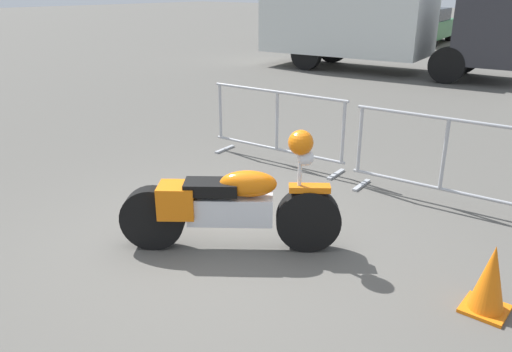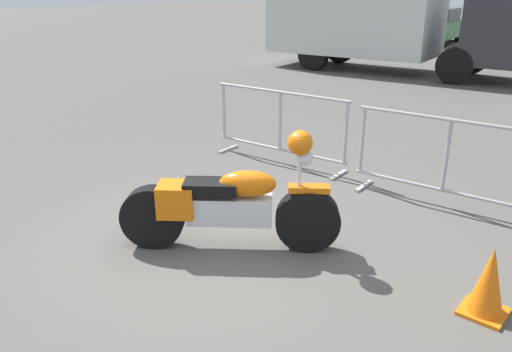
{
  "view_description": "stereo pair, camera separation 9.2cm",
  "coord_description": "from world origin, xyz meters",
  "px_view_note": "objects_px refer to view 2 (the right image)",
  "views": [
    {
      "loc": [
        3.1,
        -3.2,
        2.46
      ],
      "look_at": [
        0.1,
        0.47,
        0.65
      ],
      "focal_mm": 35.0,
      "sensor_mm": 36.0,
      "label": 1
    },
    {
      "loc": [
        3.17,
        -3.14,
        2.46
      ],
      "look_at": [
        0.1,
        0.47,
        0.65
      ],
      "focal_mm": 35.0,
      "sensor_mm": 36.0,
      "label": 2
    }
  ],
  "objects_px": {
    "parked_car_maroon": "(375,23)",
    "parked_car_white": "(323,20)",
    "traffic_cone": "(489,282)",
    "crowd_barrier_near": "(280,126)",
    "motorcycle": "(229,205)",
    "crowd_barrier_far": "(446,162)",
    "box_truck": "(382,15)",
    "parked_car_green": "(435,26)",
    "parked_car_tan": "(507,30)"
  },
  "relations": [
    {
      "from": "parked_car_white",
      "to": "traffic_cone",
      "type": "distance_m",
      "value": 24.2
    },
    {
      "from": "parked_car_tan",
      "to": "crowd_barrier_far",
      "type": "bearing_deg",
      "value": -174.26
    },
    {
      "from": "crowd_barrier_far",
      "to": "parked_car_tan",
      "type": "height_order",
      "value": "parked_car_tan"
    },
    {
      "from": "box_truck",
      "to": "parked_car_green",
      "type": "xyz_separation_m",
      "value": [
        -1.81,
        8.82,
        -0.86
      ]
    },
    {
      "from": "parked_car_green",
      "to": "parked_car_tan",
      "type": "distance_m",
      "value": 3.04
    },
    {
      "from": "crowd_barrier_near",
      "to": "crowd_barrier_far",
      "type": "xyz_separation_m",
      "value": [
        2.43,
        0.0,
        0.0
      ]
    },
    {
      "from": "parked_car_green",
      "to": "parked_car_maroon",
      "type": "bearing_deg",
      "value": 80.93
    },
    {
      "from": "parked_car_tan",
      "to": "crowd_barrier_near",
      "type": "bearing_deg",
      "value": 178.06
    },
    {
      "from": "box_truck",
      "to": "parked_car_green",
      "type": "bearing_deg",
      "value": 95.43
    },
    {
      "from": "motorcycle",
      "to": "box_truck",
      "type": "distance_m",
      "value": 11.89
    },
    {
      "from": "motorcycle",
      "to": "parked_car_maroon",
      "type": "height_order",
      "value": "parked_car_maroon"
    },
    {
      "from": "crowd_barrier_far",
      "to": "parked_car_white",
      "type": "height_order",
      "value": "parked_car_white"
    },
    {
      "from": "parked_car_maroon",
      "to": "parked_car_white",
      "type": "bearing_deg",
      "value": 82.0
    },
    {
      "from": "motorcycle",
      "to": "parked_car_tan",
      "type": "xyz_separation_m",
      "value": [
        -2.9,
        20.02,
        0.28
      ]
    },
    {
      "from": "box_truck",
      "to": "parked_car_tan",
      "type": "distance_m",
      "value": 9.06
    },
    {
      "from": "motorcycle",
      "to": "traffic_cone",
      "type": "xyz_separation_m",
      "value": [
        2.29,
        0.52,
        -0.18
      ]
    },
    {
      "from": "parked_car_tan",
      "to": "parked_car_maroon",
      "type": "bearing_deg",
      "value": 82.86
    },
    {
      "from": "parked_car_white",
      "to": "crowd_barrier_near",
      "type": "bearing_deg",
      "value": -155.91
    },
    {
      "from": "crowd_barrier_near",
      "to": "parked_car_green",
      "type": "bearing_deg",
      "value": 105.09
    },
    {
      "from": "parked_car_maroon",
      "to": "traffic_cone",
      "type": "distance_m",
      "value": 22.5
    },
    {
      "from": "crowd_barrier_near",
      "to": "parked_car_maroon",
      "type": "distance_m",
      "value": 19.26
    },
    {
      "from": "box_truck",
      "to": "parked_car_green",
      "type": "relative_size",
      "value": 1.68
    },
    {
      "from": "motorcycle",
      "to": "parked_car_green",
      "type": "xyz_separation_m",
      "value": [
        -5.94,
        19.9,
        0.31
      ]
    },
    {
      "from": "parked_car_maroon",
      "to": "parked_car_tan",
      "type": "height_order",
      "value": "parked_car_maroon"
    },
    {
      "from": "crowd_barrier_far",
      "to": "box_truck",
      "type": "height_order",
      "value": "box_truck"
    },
    {
      "from": "traffic_cone",
      "to": "motorcycle",
      "type": "bearing_deg",
      "value": -167.12
    },
    {
      "from": "parked_car_green",
      "to": "crowd_barrier_near",
      "type": "bearing_deg",
      "value": -172.31
    },
    {
      "from": "traffic_cone",
      "to": "crowd_barrier_near",
      "type": "bearing_deg",
      "value": 152.22
    },
    {
      "from": "crowd_barrier_near",
      "to": "parked_car_white",
      "type": "bearing_deg",
      "value": 121.49
    },
    {
      "from": "parked_car_green",
      "to": "box_truck",
      "type": "bearing_deg",
      "value": -175.77
    },
    {
      "from": "crowd_barrier_far",
      "to": "box_truck",
      "type": "bearing_deg",
      "value": 121.55
    },
    {
      "from": "crowd_barrier_near",
      "to": "box_truck",
      "type": "relative_size",
      "value": 0.28
    },
    {
      "from": "motorcycle",
      "to": "crowd_barrier_far",
      "type": "distance_m",
      "value": 2.67
    },
    {
      "from": "crowd_barrier_near",
      "to": "parked_car_maroon",
      "type": "height_order",
      "value": "parked_car_maroon"
    },
    {
      "from": "motorcycle",
      "to": "parked_car_green",
      "type": "relative_size",
      "value": 0.39
    },
    {
      "from": "crowd_barrier_far",
      "to": "parked_car_tan",
      "type": "bearing_deg",
      "value": 103.14
    },
    {
      "from": "motorcycle",
      "to": "parked_car_maroon",
      "type": "xyz_separation_m",
      "value": [
        -8.99,
        19.99,
        0.28
      ]
    },
    {
      "from": "crowd_barrier_near",
      "to": "traffic_cone",
      "type": "xyz_separation_m",
      "value": [
        3.51,
        -1.85,
        -0.27
      ]
    },
    {
      "from": "crowd_barrier_near",
      "to": "crowd_barrier_far",
      "type": "relative_size",
      "value": 1.0
    },
    {
      "from": "crowd_barrier_far",
      "to": "box_truck",
      "type": "distance_m",
      "value": 10.28
    },
    {
      "from": "crowd_barrier_near",
      "to": "box_truck",
      "type": "bearing_deg",
      "value": 108.49
    },
    {
      "from": "parked_car_maroon",
      "to": "parked_car_green",
      "type": "distance_m",
      "value": 3.04
    },
    {
      "from": "motorcycle",
      "to": "parked_car_maroon",
      "type": "relative_size",
      "value": 0.4
    },
    {
      "from": "crowd_barrier_near",
      "to": "box_truck",
      "type": "distance_m",
      "value": 9.25
    },
    {
      "from": "box_truck",
      "to": "parked_car_white",
      "type": "xyz_separation_m",
      "value": [
        -7.9,
        8.94,
        -0.86
      ]
    },
    {
      "from": "crowd_barrier_far",
      "to": "traffic_cone",
      "type": "distance_m",
      "value": 2.15
    },
    {
      "from": "box_truck",
      "to": "parked_car_maroon",
      "type": "relative_size",
      "value": 1.74
    },
    {
      "from": "parked_car_white",
      "to": "parked_car_maroon",
      "type": "height_order",
      "value": "parked_car_white"
    },
    {
      "from": "parked_car_tan",
      "to": "traffic_cone",
      "type": "distance_m",
      "value": 20.18
    },
    {
      "from": "parked_car_white",
      "to": "parked_car_green",
      "type": "height_order",
      "value": "same"
    }
  ]
}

